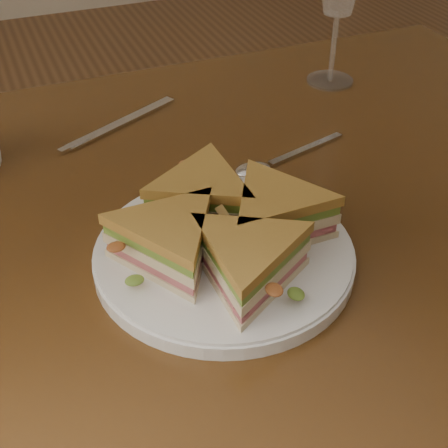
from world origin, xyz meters
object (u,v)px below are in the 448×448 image
sandwich_wedges (224,228)px  knife (115,126)px  plate (224,255)px  spoon (266,165)px  table (219,255)px

sandwich_wedges → knife: (-0.03, 0.34, -0.04)m
plate → knife: 0.34m
spoon → table: bearing=-172.4°
table → knife: (-0.07, 0.22, 0.10)m
plate → knife: plate is taller
table → plate: bearing=-109.0°
spoon → plate: bearing=-143.9°
table → plate: (-0.04, -0.12, 0.11)m
sandwich_wedges → spoon: 0.20m
table → plate: plate is taller
plate → spoon: 0.20m
table → spoon: 0.14m
sandwich_wedges → plate: bearing=116.6°
table → knife: 0.25m
table → knife: bearing=109.0°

